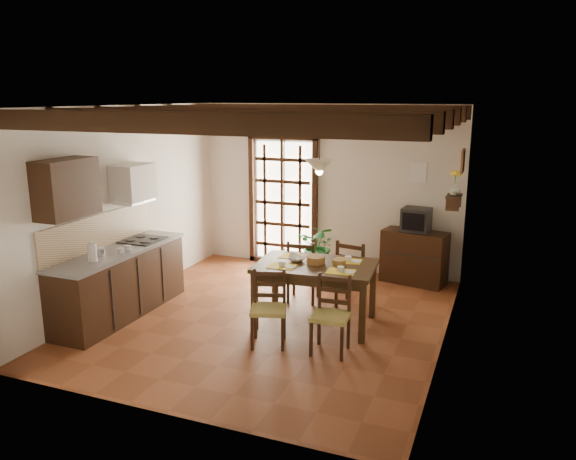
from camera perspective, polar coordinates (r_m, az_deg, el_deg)
The scene contains 25 objects.
ground_plane at distance 7.65m, azimuth -1.82°, elevation -8.99°, with size 5.00×5.00×0.00m, color brown.
room_shell at distance 7.16m, azimuth -1.92°, elevation 4.56°, with size 4.52×5.02×2.81m.
ceiling_beams at distance 7.08m, azimuth -1.98°, elevation 11.57°, with size 4.50×4.34×0.20m.
french_door at distance 9.80m, azimuth -0.52°, elevation 3.20°, with size 1.26×0.11×2.32m.
kitchen_counter at distance 7.96m, azimuth -16.69°, elevation -5.04°, with size 0.64×2.25×1.38m.
upper_cabinet at distance 7.21m, azimuth -21.59°, elevation 3.95°, with size 0.35×0.80×0.70m, color black.
range_hood at distance 8.16m, azimuth -15.45°, elevation 4.60°, with size 0.38×0.60×0.54m.
counter_items at distance 7.90m, azimuth -16.53°, elevation -1.51°, with size 0.50×1.43×0.25m.
dining_table at distance 7.27m, azimuth 2.82°, elevation -4.24°, with size 1.58×1.09×0.82m.
chair_near_left at distance 6.82m, azimuth -1.98°, elevation -9.32°, with size 0.52×0.51×0.90m.
chair_near_right at distance 6.63m, azimuth 4.34°, elevation -10.02°, with size 0.44×0.42×0.91m.
chair_far_left at distance 8.20m, azimuth 1.53°, elevation -5.26°, with size 0.47×0.45×0.93m.
chair_far_right at distance 8.04m, azimuth 6.72°, elevation -5.62°, with size 0.51×0.50×0.98m.
table_setting at distance 7.21m, azimuth 2.83°, elevation -2.68°, with size 1.10×0.73×0.10m.
table_bowl at distance 7.35m, azimuth 0.89°, elevation -2.96°, with size 0.22×0.22×0.05m, color white.
sideboard at distance 9.16m, azimuth 12.70°, elevation -2.71°, with size 1.00×0.45×0.85m, color black.
crt_tv at distance 9.00m, azimuth 12.90°, elevation 1.04°, with size 0.45×0.42×0.36m.
fuse_box at distance 9.14m, azimuth 13.12°, elevation 5.75°, with size 0.25×0.03×0.32m, color white.
plant_pot at distance 9.25m, azimuth 3.15°, elevation -4.25°, with size 0.37×0.37×0.23m, color maroon.
potted_plant at distance 9.12m, azimuth 3.18°, elevation -1.50°, with size 1.72×1.47×1.91m, color #144C19.
wall_shelf at distance 8.24m, azimuth 16.50°, elevation 3.04°, with size 0.20×0.42×0.20m.
shelf_vase at distance 8.22m, azimuth 16.57°, elevation 4.00°, with size 0.15×0.15×0.15m, color #B2BFB2.
shelf_flowers at distance 8.19m, azimuth 16.67°, elevation 5.43°, with size 0.14×0.14×0.36m.
framed_picture at distance 8.16m, azimuth 17.34°, elevation 6.72°, with size 0.03×0.32×0.32m.
pendant_lamp at distance 7.07m, azimuth 3.21°, elevation 6.58°, with size 0.36×0.36×0.84m.
Camera 1 is at (2.81, -6.49, 2.93)m, focal length 35.00 mm.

